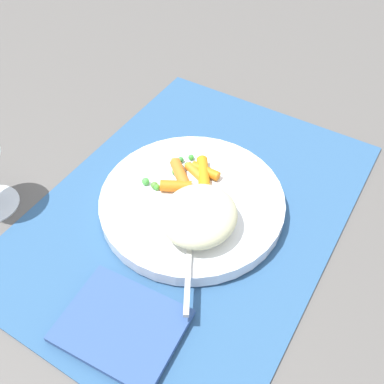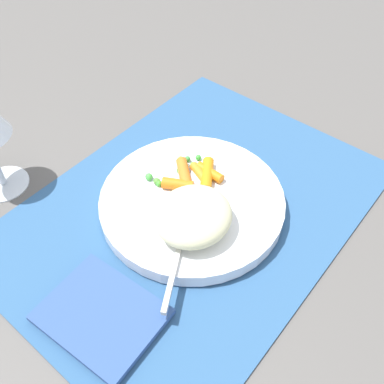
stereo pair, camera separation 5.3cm
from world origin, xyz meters
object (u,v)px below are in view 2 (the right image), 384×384
object	(u,v)px
napkin	(101,315)
fork	(186,220)
plate	(192,202)
carrot_portion	(195,176)
rice_mound	(193,216)

from	to	relation	value
napkin	fork	bearing A→B (deg)	1.52
plate	napkin	size ratio (longest dim) A/B	1.91
plate	carrot_portion	xyz separation A→B (m)	(0.03, 0.02, 0.02)
fork	napkin	size ratio (longest dim) A/B	1.50
napkin	plate	bearing A→B (deg)	7.40
fork	rice_mound	bearing A→B (deg)	-94.75
plate	carrot_portion	bearing A→B (deg)	31.74
plate	carrot_portion	world-z (taller)	carrot_portion
plate	rice_mound	bearing A→B (deg)	-138.75
rice_mound	napkin	world-z (taller)	rice_mound
rice_mound	napkin	distance (m)	0.15
carrot_portion	napkin	xyz separation A→B (m)	(-0.21, -0.04, -0.02)
rice_mound	carrot_portion	world-z (taller)	rice_mound
plate	fork	world-z (taller)	fork
plate	fork	xyz separation A→B (m)	(-0.03, -0.02, 0.01)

